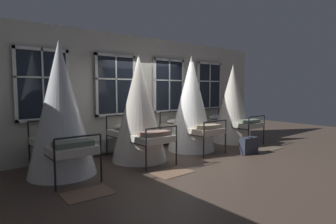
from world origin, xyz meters
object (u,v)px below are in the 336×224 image
cot_second (139,109)px  suitcase_dark (249,146)px  cot_first (61,110)px  cot_fourth (232,104)px  cot_third (191,104)px

cot_second → suitcase_dark: (2.63, -1.35, -1.02)m
cot_first → suitcase_dark: size_ratio=4.75×
cot_first → suitcase_dark: bearing=-106.4°
cot_fourth → cot_first: bearing=89.4°
cot_first → cot_fourth: 5.55m
cot_third → suitcase_dark: cot_third is taller
suitcase_dark → cot_third: bearing=126.0°
cot_first → cot_fourth: size_ratio=1.08×
suitcase_dark → cot_first: bearing=167.2°
cot_first → cot_third: bearing=-89.5°
cot_third → suitcase_dark: bearing=-147.3°
cot_fourth → suitcase_dark: bearing=141.9°
cot_third → cot_fourth: (1.90, 0.02, -0.07)m
cot_third → suitcase_dark: 1.93m
suitcase_dark → cot_fourth: bearing=56.8°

